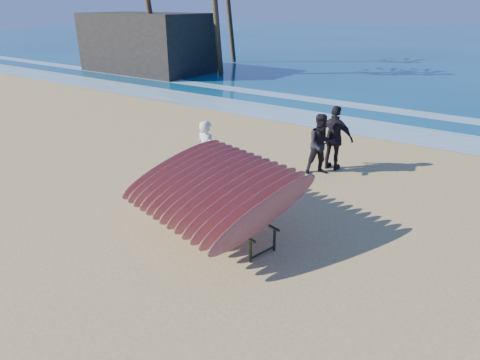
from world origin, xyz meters
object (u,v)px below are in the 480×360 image
(surfboard_rack, at_px, (215,188))
(person_white, at_px, (207,152))
(building, at_px, (146,43))
(person_dark_b, at_px, (334,138))
(person_dark_a, at_px, (321,145))

(surfboard_rack, distance_m, person_white, 2.61)
(surfboard_rack, bearing_deg, building, 153.26)
(person_dark_b, height_order, building, building)
(building, bearing_deg, person_dark_b, -29.11)
(person_white, bearing_deg, person_dark_a, -123.96)
(surfboard_rack, bearing_deg, person_dark_b, 96.58)
(person_dark_b, relative_size, building, 0.22)
(building, bearing_deg, person_white, -39.24)
(person_dark_a, xyz_separation_m, person_dark_b, (0.15, 0.57, 0.07))
(person_white, xyz_separation_m, building, (-16.52, 13.50, 1.08))
(person_white, height_order, person_dark_a, person_white)
(person_dark_a, bearing_deg, building, 105.92)
(person_white, xyz_separation_m, person_dark_a, (2.21, 2.41, -0.00))
(person_white, distance_m, person_dark_a, 3.27)
(person_dark_b, distance_m, building, 21.64)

